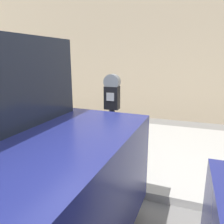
% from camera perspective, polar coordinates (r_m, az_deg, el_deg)
% --- Properties ---
extents(sidewalk, '(24.00, 2.80, 0.11)m').
position_cam_1_polar(sidewalk, '(4.10, 8.81, -9.43)').
color(sidewalk, '#9E9B96').
rests_on(sidewalk, ground_plane).
extents(building_facade, '(24.00, 0.30, 5.20)m').
position_cam_1_polar(building_facade, '(6.23, 14.22, 22.26)').
color(building_facade, tan).
rests_on(building_facade, ground_plane).
extents(parking_meter, '(0.20, 0.13, 1.38)m').
position_cam_1_polar(parking_meter, '(2.80, -0.00, 0.60)').
color(parking_meter, '#2D2D30').
rests_on(parking_meter, sidewalk).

